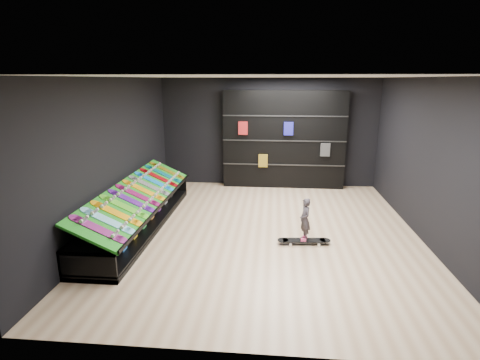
# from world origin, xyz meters

# --- Properties ---
(floor) EXTENTS (6.00, 7.00, 0.01)m
(floor) POSITION_xyz_m (0.00, 0.00, 0.00)
(floor) COLOR tan
(floor) RESTS_ON ground
(ceiling) EXTENTS (6.00, 7.00, 0.01)m
(ceiling) POSITION_xyz_m (0.00, 0.00, 3.00)
(ceiling) COLOR white
(ceiling) RESTS_ON ground
(wall_back) EXTENTS (6.00, 0.02, 3.00)m
(wall_back) POSITION_xyz_m (0.00, 3.50, 1.50)
(wall_back) COLOR black
(wall_back) RESTS_ON ground
(wall_front) EXTENTS (6.00, 0.02, 3.00)m
(wall_front) POSITION_xyz_m (0.00, -3.50, 1.50)
(wall_front) COLOR black
(wall_front) RESTS_ON ground
(wall_left) EXTENTS (0.02, 7.00, 3.00)m
(wall_left) POSITION_xyz_m (-3.00, 0.00, 1.50)
(wall_left) COLOR black
(wall_left) RESTS_ON ground
(wall_right) EXTENTS (0.02, 7.00, 3.00)m
(wall_right) POSITION_xyz_m (3.00, 0.00, 1.50)
(wall_right) COLOR black
(wall_right) RESTS_ON ground
(display_rack) EXTENTS (0.90, 4.50, 0.50)m
(display_rack) POSITION_xyz_m (-2.55, 0.00, 0.25)
(display_rack) COLOR black
(display_rack) RESTS_ON ground
(turf_ramp) EXTENTS (0.92, 4.50, 0.46)m
(turf_ramp) POSITION_xyz_m (-2.50, 0.00, 0.71)
(turf_ramp) COLOR #126D11
(turf_ramp) RESTS_ON display_rack
(back_shelving) EXTENTS (3.34, 0.39, 2.67)m
(back_shelving) POSITION_xyz_m (0.43, 3.32, 1.34)
(back_shelving) COLOR black
(back_shelving) RESTS_ON ground
(floor_skateboard) EXTENTS (1.00, 0.30, 0.09)m
(floor_skateboard) POSITION_xyz_m (0.76, -0.55, 0.04)
(floor_skateboard) COLOR black
(floor_skateboard) RESTS_ON ground
(child) EXTENTS (0.17, 0.21, 0.48)m
(child) POSITION_xyz_m (0.76, -0.55, 0.33)
(child) COLOR black
(child) RESTS_ON floor_skateboard
(display_board_0) EXTENTS (0.93, 0.22, 0.50)m
(display_board_0) POSITION_xyz_m (-2.49, -1.90, 0.74)
(display_board_0) COLOR #2626BF
(display_board_0) RESTS_ON turf_ramp
(display_board_1) EXTENTS (0.93, 0.22, 0.50)m
(display_board_1) POSITION_xyz_m (-2.49, -1.55, 0.74)
(display_board_1) COLOR #0CB2E5
(display_board_1) RESTS_ON turf_ramp
(display_board_2) EXTENTS (0.93, 0.22, 0.50)m
(display_board_2) POSITION_xyz_m (-2.49, -1.21, 0.74)
(display_board_2) COLOR yellow
(display_board_2) RESTS_ON turf_ramp
(display_board_3) EXTENTS (0.93, 0.22, 0.50)m
(display_board_3) POSITION_xyz_m (-2.49, -0.86, 0.74)
(display_board_3) COLOR green
(display_board_3) RESTS_ON turf_ramp
(display_board_4) EXTENTS (0.93, 0.22, 0.50)m
(display_board_4) POSITION_xyz_m (-2.49, -0.52, 0.74)
(display_board_4) COLOR purple
(display_board_4) RESTS_ON turf_ramp
(display_board_5) EXTENTS (0.93, 0.22, 0.50)m
(display_board_5) POSITION_xyz_m (-2.49, -0.17, 0.74)
(display_board_5) COLOR #E5198C
(display_board_5) RESTS_ON turf_ramp
(display_board_6) EXTENTS (0.93, 0.22, 0.50)m
(display_board_6) POSITION_xyz_m (-2.49, 0.17, 0.74)
(display_board_6) COLOR orange
(display_board_6) RESTS_ON turf_ramp
(display_board_7) EXTENTS (0.93, 0.22, 0.50)m
(display_board_7) POSITION_xyz_m (-2.49, 0.52, 0.74)
(display_board_7) COLOR black
(display_board_7) RESTS_ON turf_ramp
(display_board_8) EXTENTS (0.93, 0.22, 0.50)m
(display_board_8) POSITION_xyz_m (-2.49, 0.86, 0.74)
(display_board_8) COLOR blue
(display_board_8) RESTS_ON turf_ramp
(display_board_9) EXTENTS (0.93, 0.22, 0.50)m
(display_board_9) POSITION_xyz_m (-2.49, 1.21, 0.74)
(display_board_9) COLOR red
(display_board_9) RESTS_ON turf_ramp
(display_board_10) EXTENTS (0.93, 0.22, 0.50)m
(display_board_10) POSITION_xyz_m (-2.49, 1.55, 0.74)
(display_board_10) COLOR #0C8C99
(display_board_10) RESTS_ON turf_ramp
(display_board_11) EXTENTS (0.93, 0.22, 0.50)m
(display_board_11) POSITION_xyz_m (-2.49, 1.90, 0.74)
(display_board_11) COLOR yellow
(display_board_11) RESTS_ON turf_ramp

